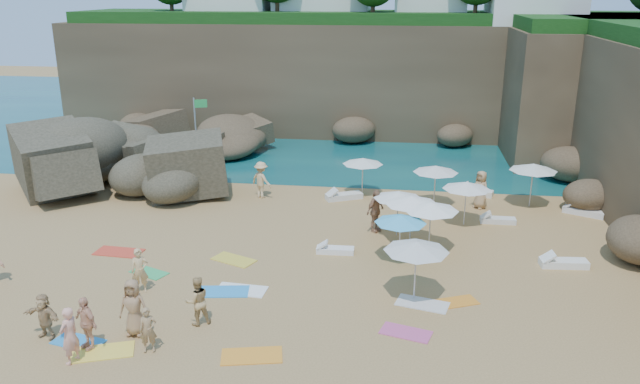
# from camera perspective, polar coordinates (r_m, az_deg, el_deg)

# --- Properties ---
(ground) EXTENTS (120.00, 120.00, 0.00)m
(ground) POSITION_cam_1_polar(r_m,az_deg,el_deg) (25.27, -5.45, -6.23)
(ground) COLOR tan
(ground) RESTS_ON ground
(seawater) EXTENTS (120.00, 120.00, 0.00)m
(seawater) POSITION_cam_1_polar(r_m,az_deg,el_deg) (53.68, 1.79, 6.96)
(seawater) COLOR #0C4751
(seawater) RESTS_ON ground
(cliff_back) EXTENTS (44.00, 8.00, 8.00)m
(cliff_back) POSITION_cam_1_polar(r_m,az_deg,el_deg) (47.94, 3.61, 10.43)
(cliff_back) COLOR brown
(cliff_back) RESTS_ON ground
(cliff_corner) EXTENTS (10.00, 12.00, 8.00)m
(cliff_corner) POSITION_cam_1_polar(r_m,az_deg,el_deg) (44.39, 23.00, 8.43)
(cliff_corner) COLOR brown
(cliff_corner) RESTS_ON ground
(rock_promontory) EXTENTS (12.00, 7.00, 2.00)m
(rock_promontory) POSITION_cam_1_polar(r_m,az_deg,el_deg) (43.04, -15.01, 3.53)
(rock_promontory) COLOR brown
(rock_promontory) RESTS_ON ground
(marina_masts) EXTENTS (3.10, 0.10, 6.00)m
(marina_masts) POSITION_cam_1_polar(r_m,az_deg,el_deg) (57.28, -15.09, 10.10)
(marina_masts) COLOR white
(marina_masts) RESTS_ON ground
(rock_outcrop) EXTENTS (10.97, 9.72, 3.63)m
(rock_outcrop) POSITION_cam_1_polar(r_m,az_deg,el_deg) (35.90, -16.10, 0.57)
(rock_outcrop) COLOR brown
(rock_outcrop) RESTS_ON ground
(flag_pole) EXTENTS (0.81, 0.29, 4.23)m
(flag_pole) POSITION_cam_1_polar(r_m,az_deg,el_deg) (38.30, -11.14, 6.20)
(flag_pole) COLOR silver
(flag_pole) RESTS_ON ground
(parasol_0) EXTENTS (2.12, 2.12, 2.00)m
(parasol_0) POSITION_cam_1_polar(r_m,az_deg,el_deg) (32.51, 3.93, 2.84)
(parasol_0) COLOR silver
(parasol_0) RESTS_ON ground
(parasol_1) EXTENTS (2.17, 2.17, 2.05)m
(parasol_1) POSITION_cam_1_polar(r_m,az_deg,el_deg) (28.99, 13.26, 0.58)
(parasol_1) COLOR silver
(parasol_1) RESTS_ON ground
(parasol_2) EXTENTS (2.23, 2.23, 2.10)m
(parasol_2) POSITION_cam_1_polar(r_m,az_deg,el_deg) (31.18, 10.54, 2.08)
(parasol_2) COLOR silver
(parasol_2) RESTS_ON ground
(parasol_3) EXTENTS (2.33, 2.33, 2.20)m
(parasol_3) POSITION_cam_1_polar(r_m,az_deg,el_deg) (32.40, 18.93, 2.16)
(parasol_3) COLOR silver
(parasol_3) RESTS_ON ground
(parasol_5) EXTENTS (2.15, 2.15, 2.03)m
(parasol_5) POSITION_cam_1_polar(r_m,az_deg,el_deg) (27.19, 7.17, -0.28)
(parasol_5) COLOR silver
(parasol_5) RESTS_ON ground
(parasol_7) EXTENTS (2.28, 2.28, 2.16)m
(parasol_7) POSITION_cam_1_polar(r_m,az_deg,el_deg) (26.27, 8.38, -0.73)
(parasol_7) COLOR silver
(parasol_7) RESTS_ON ground
(parasol_9) EXTENTS (2.27, 2.27, 2.15)m
(parasol_9) POSITION_cam_1_polar(r_m,az_deg,el_deg) (25.67, 10.12, -1.31)
(parasol_9) COLOR silver
(parasol_9) RESTS_ON ground
(parasol_10) EXTENTS (2.06, 2.06, 1.94)m
(parasol_10) POSITION_cam_1_polar(r_m,az_deg,el_deg) (24.64, 7.37, -2.46)
(parasol_10) COLOR silver
(parasol_10) RESTS_ON ground
(parasol_11) EXTENTS (2.27, 2.27, 2.15)m
(parasol_11) POSITION_cam_1_polar(r_m,az_deg,el_deg) (21.67, 8.81, -4.94)
(parasol_11) COLOR silver
(parasol_11) RESTS_ON ground
(lounger_0) EXTENTS (1.98, 1.40, 0.29)m
(lounger_0) POSITION_cam_1_polar(r_m,az_deg,el_deg) (32.27, 2.21, -0.39)
(lounger_0) COLOR silver
(lounger_0) RESTS_ON ground
(lounger_1) EXTENTS (2.00, 1.17, 0.30)m
(lounger_1) POSITION_cam_1_polar(r_m,az_deg,el_deg) (33.90, 13.94, -0.01)
(lounger_1) COLOR white
(lounger_1) RESTS_ON ground
(lounger_2) EXTENTS (1.60, 0.54, 0.25)m
(lounger_2) POSITION_cam_1_polar(r_m,az_deg,el_deg) (30.16, 15.95, -2.50)
(lounger_2) COLOR silver
(lounger_2) RESTS_ON ground
(lounger_3) EXTENTS (1.56, 0.56, 0.24)m
(lounger_3) POSITION_cam_1_polar(r_m,az_deg,el_deg) (25.79, 1.40, -5.34)
(lounger_3) COLOR white
(lounger_3) RESTS_ON ground
(lounger_4) EXTENTS (1.97, 1.44, 0.29)m
(lounger_4) POSITION_cam_1_polar(r_m,az_deg,el_deg) (32.62, 22.99, -1.67)
(lounger_4) COLOR silver
(lounger_4) RESTS_ON ground
(lounger_5) EXTENTS (1.86, 0.76, 0.28)m
(lounger_5) POSITION_cam_1_polar(r_m,az_deg,el_deg) (26.35, 21.39, -6.09)
(lounger_5) COLOR white
(lounger_5) RESTS_ON ground
(towel_0) EXTENTS (1.71, 1.11, 0.03)m
(towel_0) POSITION_cam_1_polar(r_m,az_deg,el_deg) (21.12, -21.23, -12.65)
(towel_0) COLOR #278DD4
(towel_0) RESTS_ON ground
(towel_2) EXTENTS (1.95, 1.27, 0.03)m
(towel_2) POSITION_cam_1_polar(r_m,az_deg,el_deg) (19.21, -6.26, -14.66)
(towel_2) COLOR orange
(towel_2) RESTS_ON ground
(towel_3) EXTENTS (1.63, 1.24, 0.03)m
(towel_3) POSITION_cam_1_polar(r_m,az_deg,el_deg) (24.97, -15.36, -7.12)
(towel_3) COLOR #32B25E
(towel_3) RESTS_ON ground
(towel_4) EXTENTS (2.00, 1.47, 0.03)m
(towel_4) POSITION_cam_1_polar(r_m,az_deg,el_deg) (20.34, -19.24, -13.65)
(towel_4) COLOR yellow
(towel_4) RESTS_ON ground
(towel_5) EXTENTS (1.87, 1.04, 0.03)m
(towel_5) POSITION_cam_1_polar(r_m,az_deg,el_deg) (22.96, -7.21, -8.87)
(towel_5) COLOR white
(towel_5) RESTS_ON ground
(towel_7) EXTENTS (1.98, 1.08, 0.03)m
(towel_7) POSITION_cam_1_polar(r_m,az_deg,el_deg) (27.18, -17.91, -5.24)
(towel_7) COLOR red
(towel_7) RESTS_ON ground
(towel_8) EXTENTS (1.94, 1.18, 0.03)m
(towel_8) POSITION_cam_1_polar(r_m,az_deg,el_deg) (22.94, -8.82, -8.99)
(towel_8) COLOR #2A96E2
(towel_8) RESTS_ON ground
(towel_9) EXTENTS (1.74, 1.20, 0.03)m
(towel_9) POSITION_cam_1_polar(r_m,az_deg,el_deg) (20.41, 7.85, -12.61)
(towel_9) COLOR #CD4F89
(towel_9) RESTS_ON ground
(towel_10) EXTENTS (1.65, 1.28, 0.03)m
(towel_10) POSITION_cam_1_polar(r_m,az_deg,el_deg) (22.49, 12.35, -9.79)
(towel_10) COLOR orange
(towel_10) RESTS_ON ground
(towel_12) EXTENTS (1.95, 1.49, 0.03)m
(towel_12) POSITION_cam_1_polar(r_m,az_deg,el_deg) (25.40, -7.89, -6.15)
(towel_12) COLOR gold
(towel_12) RESTS_ON ground
(towel_13) EXTENTS (1.95, 1.31, 0.03)m
(towel_13) POSITION_cam_1_polar(r_m,az_deg,el_deg) (22.15, 9.34, -10.05)
(towel_13) COLOR silver
(towel_13) RESTS_ON ground
(person_stand_0) EXTENTS (0.71, 0.60, 1.65)m
(person_stand_0) POSITION_cam_1_polar(r_m,az_deg,el_deg) (23.25, -16.16, -6.91)
(person_stand_0) COLOR tan
(person_stand_0) RESTS_ON ground
(person_stand_1) EXTENTS (1.02, 0.96, 1.66)m
(person_stand_1) POSITION_cam_1_polar(r_m,az_deg,el_deg) (20.70, -11.15, -9.75)
(person_stand_1) COLOR tan
(person_stand_1) RESTS_ON ground
(person_stand_2) EXTENTS (1.33, 1.06, 1.92)m
(person_stand_2) POSITION_cam_1_polar(r_m,az_deg,el_deg) (32.40, -5.39, 1.12)
(person_stand_2) COLOR #E0B97F
(person_stand_2) RESTS_ON ground
(person_stand_3) EXTENTS (1.03, 1.21, 1.95)m
(person_stand_3) POSITION_cam_1_polar(r_m,az_deg,el_deg) (27.81, 5.08, -1.73)
(person_stand_3) COLOR #9E704F
(person_stand_3) RESTS_ON ground
(person_stand_4) EXTENTS (1.01, 1.02, 1.90)m
(person_stand_4) POSITION_cam_1_polar(r_m,az_deg,el_deg) (31.70, 14.47, 0.21)
(person_stand_4) COLOR tan
(person_stand_4) RESTS_ON ground
(person_stand_5) EXTENTS (1.66, 0.57, 1.76)m
(person_stand_5) POSITION_cam_1_polar(r_m,az_deg,el_deg) (36.97, -13.88, 2.68)
(person_stand_5) COLOR tan
(person_stand_5) RESTS_ON ground
(person_stand_6) EXTENTS (0.58, 0.74, 1.77)m
(person_stand_6) POSITION_cam_1_polar(r_m,az_deg,el_deg) (19.75, -21.94, -12.07)
(person_stand_6) COLOR #F9A88D
(person_stand_6) RESTS_ON ground
(person_lie_1) EXTENTS (1.68, 1.95, 0.41)m
(person_lie_1) POSITION_cam_1_polar(r_m,az_deg,el_deg) (20.59, -20.41, -12.76)
(person_lie_1) COLOR #EDAC86
(person_lie_1) RESTS_ON ground
(person_lie_2) EXTENTS (0.92, 1.85, 0.49)m
(person_lie_2) POSITION_cam_1_polar(r_m,az_deg,el_deg) (20.85, -16.49, -11.79)
(person_lie_2) COLOR #A07750
(person_lie_2) RESTS_ON ground
(person_lie_3) EXTENTS (1.67, 1.75, 0.39)m
(person_lie_3) POSITION_cam_1_polar(r_m,az_deg,el_deg) (21.64, -23.72, -11.65)
(person_lie_3) COLOR tan
(person_lie_3) RESTS_ON ground
(person_lie_4) EXTENTS (0.94, 1.50, 0.34)m
(person_lie_4) POSITION_cam_1_polar(r_m,az_deg,el_deg) (19.90, -15.31, -13.48)
(person_lie_4) COLOR #A27E51
(person_lie_4) RESTS_ON ground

